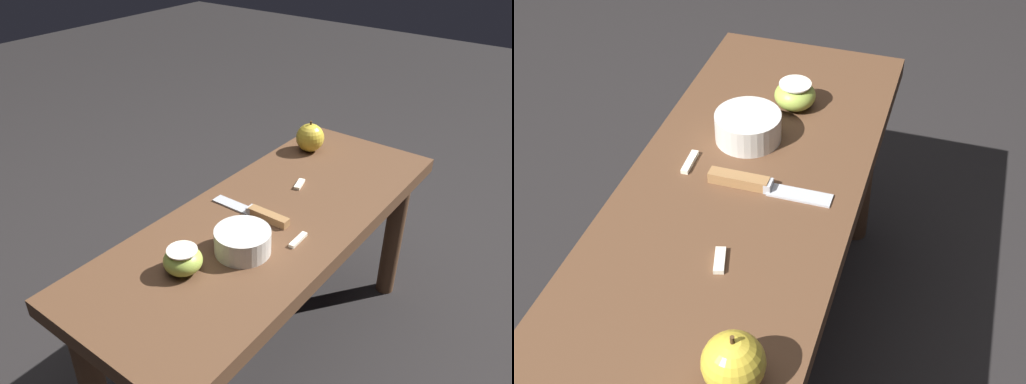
% 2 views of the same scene
% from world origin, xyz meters
% --- Properties ---
extents(ground_plane, '(8.00, 8.00, 0.00)m').
position_xyz_m(ground_plane, '(0.00, 0.00, 0.00)').
color(ground_plane, black).
extents(wooden_bench, '(1.05, 0.41, 0.49)m').
position_xyz_m(wooden_bench, '(0.00, 0.00, 0.41)').
color(wooden_bench, brown).
rests_on(wooden_bench, ground_plane).
extents(knife, '(0.03, 0.22, 0.02)m').
position_xyz_m(knife, '(0.02, -0.02, 0.50)').
color(knife, '#B7BABF').
rests_on(knife, wooden_bench).
extents(apple_whole, '(0.08, 0.08, 0.10)m').
position_xyz_m(apple_whole, '(-0.36, -0.12, 0.53)').
color(apple_whole, gold).
rests_on(apple_whole, wooden_bench).
extents(apple_cut, '(0.08, 0.08, 0.05)m').
position_xyz_m(apple_cut, '(0.28, -0.02, 0.52)').
color(apple_cut, '#9EB747').
rests_on(apple_cut, wooden_bench).
extents(apple_slice_near_knife, '(0.05, 0.03, 0.01)m').
position_xyz_m(apple_slice_near_knife, '(-0.16, -0.03, 0.49)').
color(apple_slice_near_knife, white).
rests_on(apple_slice_near_knife, wooden_bench).
extents(apple_slice_center, '(0.06, 0.02, 0.01)m').
position_xyz_m(apple_slice_center, '(0.05, 0.11, 0.49)').
color(apple_slice_center, white).
rests_on(apple_slice_center, wooden_bench).
extents(bowl, '(0.12, 0.12, 0.05)m').
position_xyz_m(bowl, '(0.15, 0.03, 0.51)').
color(bowl, silver).
rests_on(bowl, wooden_bench).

